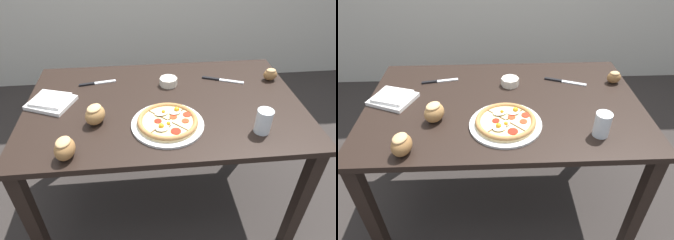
% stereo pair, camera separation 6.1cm
% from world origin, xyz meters
% --- Properties ---
extents(ground_plane, '(12.00, 12.00, 0.00)m').
position_xyz_m(ground_plane, '(0.00, 0.00, 0.00)').
color(ground_plane, '#2D2826').
extents(dining_table, '(1.41, 0.88, 0.76)m').
position_xyz_m(dining_table, '(0.00, 0.00, 0.66)').
color(dining_table, black).
rests_on(dining_table, ground_plane).
extents(pizza, '(0.34, 0.34, 0.05)m').
position_xyz_m(pizza, '(0.00, -0.19, 0.78)').
color(pizza, white).
rests_on(pizza, dining_table).
extents(ramekin_bowl, '(0.10, 0.10, 0.04)m').
position_xyz_m(ramekin_bowl, '(0.04, 0.18, 0.78)').
color(ramekin_bowl, silver).
rests_on(ramekin_bowl, dining_table).
extents(napkin_folded, '(0.26, 0.24, 0.04)m').
position_xyz_m(napkin_folded, '(-0.57, 0.04, 0.77)').
color(napkin_folded, white).
rests_on(napkin_folded, dining_table).
extents(bread_piece_near, '(0.12, 0.13, 0.10)m').
position_xyz_m(bread_piece_near, '(-0.33, -0.14, 0.81)').
color(bread_piece_near, '#B27F47').
rests_on(bread_piece_near, dining_table).
extents(bread_piece_mid, '(0.10, 0.12, 0.09)m').
position_xyz_m(bread_piece_mid, '(-0.43, -0.36, 0.81)').
color(bread_piece_mid, '#A3703D').
rests_on(bread_piece_mid, dining_table).
extents(bread_piece_far, '(0.08, 0.06, 0.07)m').
position_xyz_m(bread_piece_far, '(0.63, 0.18, 0.79)').
color(bread_piece_far, olive).
rests_on(bread_piece_far, dining_table).
extents(knife_main, '(0.23, 0.10, 0.01)m').
position_xyz_m(knife_main, '(0.35, 0.19, 0.76)').
color(knife_main, silver).
rests_on(knife_main, dining_table).
extents(knife_spare, '(0.21, 0.05, 0.01)m').
position_xyz_m(knife_spare, '(-0.36, 0.23, 0.76)').
color(knife_spare, silver).
rests_on(knife_spare, dining_table).
extents(water_glass, '(0.07, 0.07, 0.11)m').
position_xyz_m(water_glass, '(0.42, -0.28, 0.81)').
color(water_glass, white).
rests_on(water_glass, dining_table).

